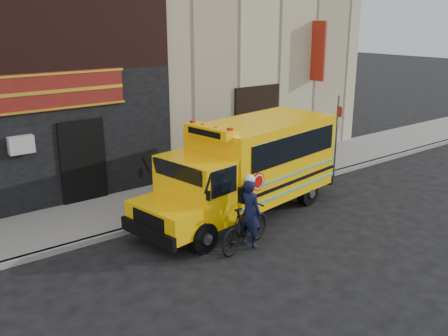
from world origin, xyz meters
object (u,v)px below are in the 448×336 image
at_px(cyclist, 249,214).
at_px(sign_pole, 337,133).
at_px(bicycle, 246,227).
at_px(school_bus, 249,165).

bearing_deg(cyclist, sign_pole, -83.38).
relative_size(bicycle, cyclist, 1.09).
distance_m(sign_pole, bicycle, 7.00).
bearing_deg(cyclist, school_bus, -55.15).
distance_m(school_bus, sign_pole, 4.84).
height_order(school_bus, sign_pole, sign_pole).
bearing_deg(school_bus, cyclist, -129.68).
relative_size(school_bus, sign_pole, 2.36).
bearing_deg(sign_pole, bicycle, -158.38).
bearing_deg(sign_pole, school_bus, -171.52).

